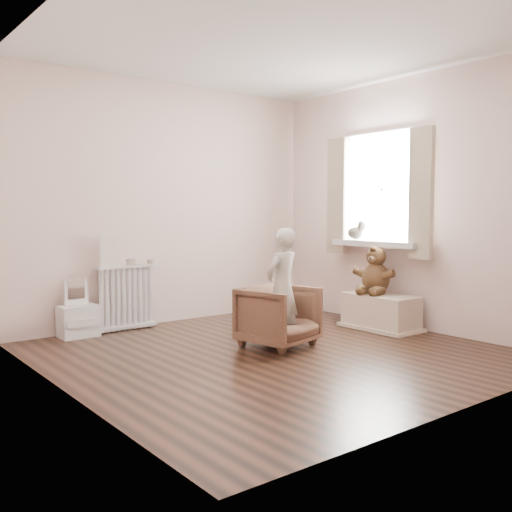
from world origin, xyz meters
TOP-DOWN VIEW (x-y plane):
  - floor at (0.00, 0.00)m, footprint 3.60×3.60m
  - ceiling at (0.00, 0.00)m, footprint 3.60×3.60m
  - back_wall at (0.00, 1.80)m, footprint 3.60×0.02m
  - front_wall at (0.00, -1.80)m, footprint 3.60×0.02m
  - left_wall at (-1.80, 0.00)m, footprint 0.02×3.60m
  - right_wall at (1.80, 0.00)m, footprint 0.02×3.60m
  - window at (1.76, 0.30)m, footprint 0.03×0.90m
  - window_sill at (1.67, 0.30)m, footprint 0.22×1.10m
  - curtain_left at (1.65, -0.27)m, footprint 0.06×0.26m
  - curtain_right at (1.65, 0.87)m, footprint 0.06×0.26m
  - radiator at (-0.58, 1.68)m, footprint 0.63×0.12m
  - paper_doll at (-0.76, 1.68)m, footprint 0.19×0.02m
  - tin_a at (-0.52, 1.68)m, footprint 0.10×0.10m
  - tin_b at (-0.29, 1.68)m, footprint 0.08×0.08m
  - toy_vanity at (-1.10, 1.65)m, footprint 0.36×0.26m
  - armchair at (0.18, 0.16)m, footprint 0.70×0.71m
  - child at (0.18, 0.11)m, footprint 0.43×0.33m
  - toy_bench at (1.52, 0.10)m, footprint 0.40×0.75m
  - teddy_bear at (1.53, 0.19)m, footprint 0.46×0.39m
  - plush_cat at (1.66, 0.58)m, footprint 0.20×0.28m

SIDE VIEW (x-z plane):
  - floor at x=0.00m, z-range -0.01..0.01m
  - toy_bench at x=1.52m, z-range 0.02..0.38m
  - armchair at x=0.18m, z-range 0.00..0.55m
  - toy_vanity at x=-1.10m, z-range -0.01..0.56m
  - radiator at x=-0.58m, z-range 0.06..0.72m
  - child at x=0.18m, z-range 0.02..1.06m
  - teddy_bear at x=1.53m, z-range 0.42..0.92m
  - tin_b at x=-0.29m, z-range 0.66..0.71m
  - tin_a at x=-0.52m, z-range 0.66..0.72m
  - paper_doll at x=-0.76m, z-range 0.66..0.98m
  - window_sill at x=1.67m, z-range 0.84..0.90m
  - plush_cat at x=1.66m, z-range 0.89..1.11m
  - back_wall at x=0.00m, z-range 0.00..2.60m
  - front_wall at x=0.00m, z-range 0.00..2.60m
  - left_wall at x=-1.80m, z-range 0.00..2.60m
  - right_wall at x=1.80m, z-range 0.00..2.60m
  - curtain_left at x=1.65m, z-range 0.74..2.04m
  - curtain_right at x=1.65m, z-range 0.74..2.04m
  - window at x=1.76m, z-range 0.90..2.00m
  - ceiling at x=0.00m, z-range 2.60..2.60m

